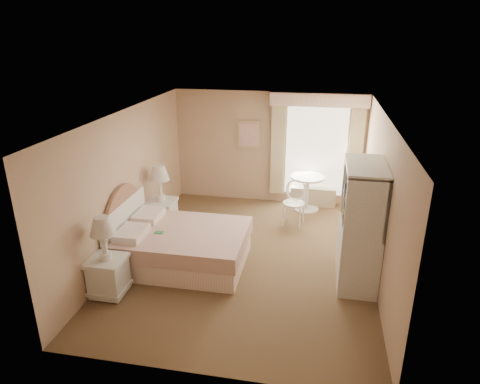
% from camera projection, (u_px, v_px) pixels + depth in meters
% --- Properties ---
extents(room, '(4.21, 5.51, 2.51)m').
position_uv_depth(room, '(247.00, 191.00, 7.02)').
color(room, brown).
rests_on(room, ground).
extents(window, '(2.05, 0.22, 2.51)m').
position_uv_depth(window, '(316.00, 148.00, 9.24)').
color(window, white).
rests_on(window, room).
extents(framed_art, '(0.52, 0.04, 0.62)m').
position_uv_depth(framed_art, '(248.00, 134.00, 9.48)').
color(framed_art, tan).
rests_on(framed_art, room).
extents(bed, '(2.11, 1.61, 1.43)m').
position_uv_depth(bed, '(178.00, 244.00, 7.20)').
color(bed, '#E2A993').
rests_on(bed, room).
extents(nightstand_near, '(0.52, 0.52, 1.25)m').
position_uv_depth(nightstand_near, '(107.00, 266.00, 6.29)').
color(nightstand_near, white).
rests_on(nightstand_near, room).
extents(nightstand_far, '(0.54, 0.54, 1.31)m').
position_uv_depth(nightstand_far, '(161.00, 207.00, 8.34)').
color(nightstand_far, white).
rests_on(nightstand_far, room).
extents(round_table, '(0.73, 0.73, 0.78)m').
position_uv_depth(round_table, '(307.00, 187.00, 9.28)').
color(round_table, white).
rests_on(round_table, room).
extents(cafe_chair, '(0.51, 0.51, 0.91)m').
position_uv_depth(cafe_chair, '(295.00, 199.00, 8.61)').
color(cafe_chair, white).
rests_on(cafe_chair, room).
extents(armoire, '(0.58, 1.15, 1.92)m').
position_uv_depth(armoire, '(360.00, 234.00, 6.54)').
color(armoire, white).
rests_on(armoire, room).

